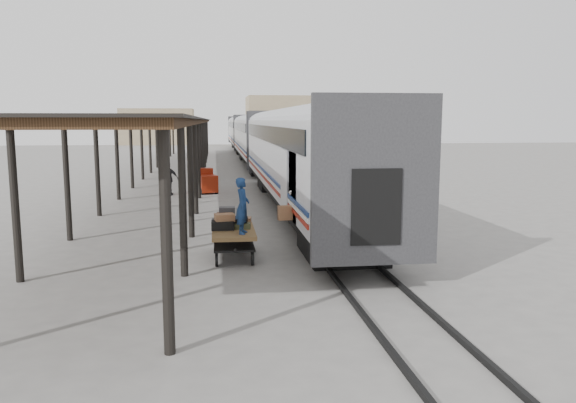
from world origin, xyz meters
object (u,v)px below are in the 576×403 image
at_px(pedestrian, 169,179).
at_px(porter, 243,206).
at_px(baggage_cart, 233,236).
at_px(luggage_tug, 206,182).

bearing_deg(pedestrian, porter, 114.66).
distance_m(baggage_cart, porter, 1.23).
bearing_deg(luggage_tug, baggage_cart, -103.01).
height_order(baggage_cart, porter, porter).
xyz_separation_m(baggage_cart, luggage_tug, (-1.01, 15.26, -0.02)).
relative_size(baggage_cart, pedestrian, 1.31).
relative_size(porter, pedestrian, 0.87).
height_order(luggage_tug, pedestrian, pedestrian).
bearing_deg(baggage_cart, porter, -68.76).
bearing_deg(baggage_cart, luggage_tug, 94.00).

